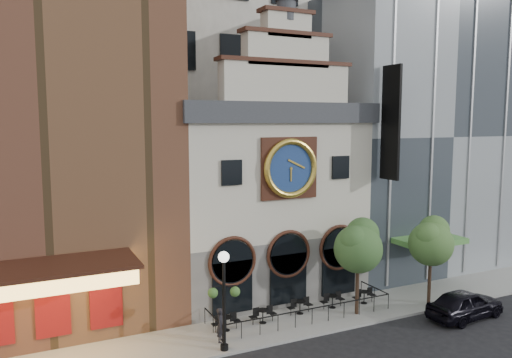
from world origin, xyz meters
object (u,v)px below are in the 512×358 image
at_px(bistro_1, 263,315).
at_px(tree_left, 359,245).
at_px(bistro_0, 226,322).
at_px(lamppost, 224,290).
at_px(bistro_3, 332,300).
at_px(car_right, 465,304).
at_px(tree_right, 431,240).
at_px(bistro_4, 364,296).
at_px(bistro_2, 300,306).
at_px(pedestrian, 221,325).

height_order(bistro_1, tree_left, tree_left).
xyz_separation_m(bistro_0, tree_left, (7.78, -1.03, 3.62)).
bearing_deg(bistro_0, lamppost, -114.04).
bearing_deg(tree_left, bistro_0, 172.45).
bearing_deg(bistro_0, bistro_3, 2.49).
bearing_deg(bistro_1, car_right, -20.27).
bearing_deg(bistro_1, tree_left, -11.00).
relative_size(bistro_0, tree_left, 0.28).
height_order(bistro_1, car_right, car_right).
relative_size(bistro_0, car_right, 0.32).
distance_m(car_right, tree_right, 4.07).
bearing_deg(lamppost, bistro_0, 81.65).
relative_size(bistro_4, tree_right, 0.29).
bearing_deg(bistro_3, bistro_4, -6.10).
relative_size(bistro_0, bistro_3, 1.00).
distance_m(car_right, lamppost, 14.39).
bearing_deg(bistro_3, bistro_1, -176.95).
bearing_deg(tree_right, bistro_1, 171.41).
bearing_deg(bistro_3, tree_left, -58.85).
height_order(bistro_4, car_right, car_right).
distance_m(bistro_1, bistro_4, 6.92).
relative_size(bistro_2, tree_left, 0.28).
xyz_separation_m(bistro_4, car_right, (4.01, -4.06, 0.23)).
bearing_deg(pedestrian, lamppost, -156.22).
bearing_deg(bistro_3, bistro_0, -177.51).
distance_m(car_right, pedestrian, 14.18).
bearing_deg(bistro_2, car_right, -27.20).
distance_m(bistro_0, bistro_3, 6.98).
bearing_deg(bistro_0, pedestrian, -123.20).
xyz_separation_m(bistro_0, bistro_4, (9.14, 0.07, 0.00)).
distance_m(tree_left, tree_right, 5.05).
distance_m(bistro_0, lamppost, 3.43).
height_order(pedestrian, tree_left, tree_left).
xyz_separation_m(bistro_4, tree_left, (-1.36, -1.10, 3.62)).
height_order(bistro_2, car_right, car_right).
bearing_deg(bistro_2, bistro_0, -176.03).
distance_m(bistro_1, car_right, 11.66).
height_order(bistro_4, lamppost, lamppost).
bearing_deg(tree_right, car_right, -82.03).
height_order(bistro_1, bistro_3, same).
xyz_separation_m(bistro_3, pedestrian, (-7.71, -1.43, 0.42)).
height_order(bistro_1, pedestrian, pedestrian).
height_order(car_right, pedestrian, pedestrian).
bearing_deg(bistro_2, lamppost, -157.10).
distance_m(bistro_1, tree_left, 6.73).
height_order(bistro_1, bistro_4, same).
height_order(bistro_2, pedestrian, pedestrian).
bearing_deg(tree_left, tree_right, -5.88).
xyz_separation_m(bistro_3, bistro_4, (2.16, -0.23, 0.00)).
relative_size(bistro_4, tree_left, 0.28).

